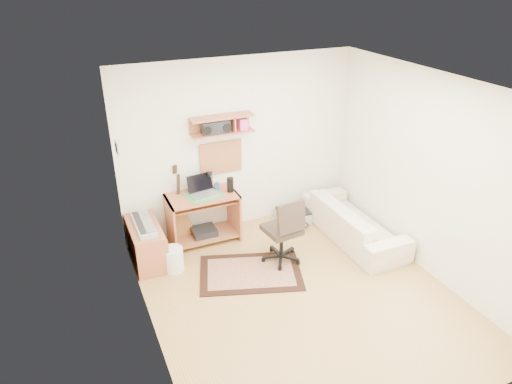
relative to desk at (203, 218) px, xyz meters
name	(u,v)px	position (x,y,z in m)	size (l,w,h in m)	color
floor	(301,296)	(0.70, -1.73, -0.38)	(3.60, 4.00, 0.01)	tan
ceiling	(312,88)	(0.70, -1.73, 2.23)	(3.60, 4.00, 0.01)	white
back_wall	(239,146)	(0.70, 0.28, 0.93)	(3.60, 0.01, 2.60)	white
left_wall	(145,239)	(-1.11, -1.73, 0.93)	(0.01, 4.00, 2.60)	white
right_wall	(431,177)	(2.50, -1.73, 0.93)	(0.01, 4.00, 2.60)	white
wall_shelf	(222,125)	(0.40, 0.15, 1.32)	(0.90, 0.25, 0.26)	#BC6642
cork_board	(221,158)	(0.40, 0.25, 0.79)	(0.64, 0.03, 0.49)	#A37B51
wall_photo	(117,148)	(-1.09, -0.23, 1.34)	(0.02, 0.20, 0.15)	#4C8CBF
desk	(203,218)	(0.00, 0.00, 0.00)	(1.00, 0.55, 0.75)	#BC6642
laptop	(204,187)	(0.03, -0.02, 0.52)	(0.37, 0.37, 0.29)	silver
speaker	(230,185)	(0.42, -0.05, 0.48)	(0.10, 0.10, 0.21)	black
desk_lamp	(212,180)	(0.21, 0.14, 0.52)	(0.10, 0.10, 0.30)	black
pencil_cup	(217,186)	(0.26, 0.10, 0.43)	(0.07, 0.07, 0.10)	#2D4489
boombox	(215,127)	(0.29, 0.15, 1.30)	(0.39, 0.18, 0.20)	black
rug	(251,272)	(0.31, -1.04, -0.37)	(1.34, 0.90, 0.02)	tan
task_chair	(282,229)	(0.81, -0.93, 0.12)	(0.51, 0.51, 1.00)	#32261D
cabinet	(146,243)	(-0.88, -0.18, -0.10)	(0.40, 0.90, 0.55)	#BC6642
music_keyboard	(144,224)	(-0.88, -0.18, 0.21)	(0.23, 0.73, 0.06)	#B2B5BA
guitar	(180,205)	(-0.30, 0.13, 0.22)	(0.31, 0.20, 1.18)	#AF7035
waste_basket	(173,259)	(-0.61, -0.54, -0.21)	(0.28, 0.28, 0.33)	white
printer	(293,216)	(1.48, -0.03, -0.29)	(0.51, 0.40, 0.19)	#A5A8AA
sofa	(355,216)	(2.08, -0.82, -0.01)	(1.86, 0.54, 0.73)	beige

